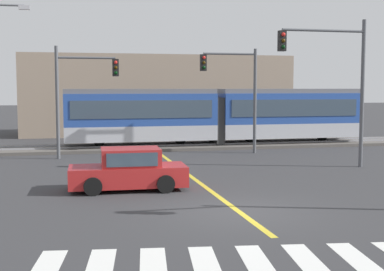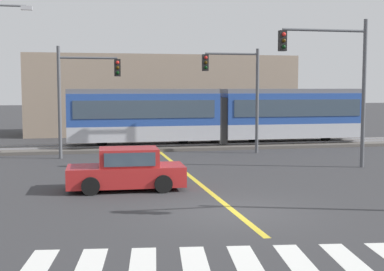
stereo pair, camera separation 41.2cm
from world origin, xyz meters
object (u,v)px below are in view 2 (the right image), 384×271
at_px(light_rail_tram, 219,114).
at_px(traffic_light_far_left, 81,86).
at_px(traffic_light_mid_right, 337,71).
at_px(traffic_light_far_right, 239,84).
at_px(sedan_crossing, 127,170).

distance_m(light_rail_tram, traffic_light_far_left, 9.36).
distance_m(traffic_light_mid_right, traffic_light_far_left, 12.89).
bearing_deg(traffic_light_far_right, traffic_light_mid_right, -65.83).
bearing_deg(sedan_crossing, traffic_light_mid_right, 17.98).
height_order(light_rail_tram, traffic_light_far_left, traffic_light_far_left).
bearing_deg(traffic_light_far_left, sedan_crossing, -80.45).
distance_m(traffic_light_far_right, traffic_light_far_left, 8.61).
height_order(traffic_light_far_right, traffic_light_mid_right, traffic_light_mid_right).
relative_size(light_rail_tram, traffic_light_mid_right, 2.72).
bearing_deg(light_rail_tram, traffic_light_far_right, -86.92).
relative_size(light_rail_tram, traffic_light_far_left, 3.18).
bearing_deg(light_rail_tram, traffic_light_far_left, -156.10).
distance_m(sedan_crossing, traffic_light_far_right, 12.15).
bearing_deg(light_rail_tram, traffic_light_mid_right, -73.11).
distance_m(light_rail_tram, traffic_light_far_right, 4.04).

